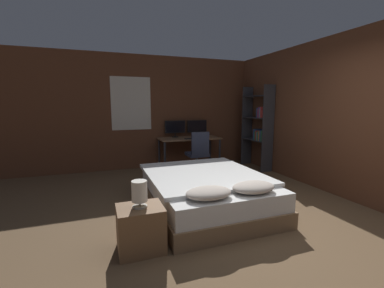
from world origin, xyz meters
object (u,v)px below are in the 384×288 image
object	(u,v)px
nightstand	(141,229)
office_chair	(198,158)
bed	(206,191)
monitor_left	(175,128)
monitor_right	(197,127)
bedside_lamp	(139,192)
keyboard	(193,138)
bookshelf	(259,125)
computer_mouse	(203,138)
desk	(189,141)

from	to	relation	value
nightstand	office_chair	world-z (taller)	office_chair
bed	monitor_left	distance (m)	2.80
bed	monitor_right	size ratio (longest dim) A/B	4.04
monitor_right	bedside_lamp	bearing A→B (deg)	-119.71
bed	keyboard	world-z (taller)	keyboard
bed	nightstand	bearing A→B (deg)	-143.61
nightstand	bookshelf	world-z (taller)	bookshelf
monitor_right	bookshelf	size ratio (longest dim) A/B	0.26
bedside_lamp	computer_mouse	world-z (taller)	computer_mouse
computer_mouse	office_chair	distance (m)	0.72
bed	bedside_lamp	xyz separation A→B (m)	(-1.10, -0.81, 0.38)
monitor_right	computer_mouse	distance (m)	0.51
nightstand	bed	bearing A→B (deg)	36.39
bookshelf	bedside_lamp	bearing A→B (deg)	-141.28
bedside_lamp	monitor_left	bearing A→B (deg)	67.99
desk	keyboard	bearing A→B (deg)	-90.00
monitor_left	computer_mouse	size ratio (longest dim) A/B	7.40
nightstand	monitor_left	world-z (taller)	monitor_left
computer_mouse	desk	bearing A→B (deg)	140.28
bedside_lamp	desk	bearing A→B (deg)	62.44
monitor_left	monitor_right	world-z (taller)	same
computer_mouse	bed	bearing A→B (deg)	-111.58
nightstand	monitor_right	distance (m)	4.09
keyboard	bookshelf	bearing A→B (deg)	-16.10
desk	monitor_right	world-z (taller)	monitor_right
nightstand	office_chair	xyz separation A→B (m)	(1.64, 2.52, 0.15)
bedside_lamp	office_chair	xyz separation A→B (m)	(1.64, 2.52, -0.26)
nightstand	monitor_right	xyz separation A→B (m)	(1.99, 3.50, 0.74)
bedside_lamp	office_chair	distance (m)	3.02
monitor_right	computer_mouse	world-z (taller)	monitor_right
monitor_left	keyboard	bearing A→B (deg)	-57.64
bedside_lamp	desk	world-z (taller)	bedside_lamp
bedside_lamp	monitor_right	size ratio (longest dim) A/B	0.55
monitor_right	bookshelf	xyz separation A→B (m)	(1.24, -0.90, 0.09)
nightstand	bookshelf	distance (m)	4.23
nightstand	desk	size ratio (longest dim) A/B	0.33
monitor_left	keyboard	xyz separation A→B (m)	(0.29, -0.46, -0.23)
bed	bedside_lamp	world-z (taller)	bedside_lamp
monitor_left	office_chair	bearing A→B (deg)	-77.00
monitor_left	office_chair	size ratio (longest dim) A/B	0.53
keyboard	computer_mouse	distance (m)	0.27
desk	keyboard	xyz separation A→B (m)	(-0.00, -0.23, 0.10)
keyboard	office_chair	xyz separation A→B (m)	(-0.07, -0.51, -0.36)
computer_mouse	office_chair	xyz separation A→B (m)	(-0.34, -0.51, -0.37)
desk	computer_mouse	xyz separation A→B (m)	(0.27, -0.23, 0.11)
bed	nightstand	xyz separation A→B (m)	(-1.10, -0.81, -0.02)
monitor_left	computer_mouse	xyz separation A→B (m)	(0.56, -0.46, -0.22)
monitor_left	bookshelf	xyz separation A→B (m)	(1.82, -0.90, 0.09)
bed	bookshelf	bearing A→B (deg)	39.86
nightstand	bedside_lamp	size ratio (longest dim) A/B	1.70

